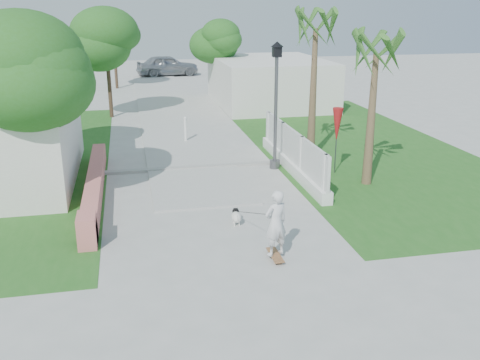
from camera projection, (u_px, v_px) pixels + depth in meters
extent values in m
plane|color=#B7B7B2|center=(222.00, 237.00, 13.59)|extent=(90.00, 90.00, 0.00)
cube|color=#B7B7B2|center=(164.00, 101.00, 32.15)|extent=(3.20, 36.00, 0.06)
cube|color=#999993|center=(193.00, 168.00, 19.15)|extent=(6.50, 0.25, 0.10)
cube|color=#255E1D|center=(353.00, 145.00, 22.39)|extent=(8.00, 20.00, 0.01)
cube|color=#D4736C|center=(95.00, 185.00, 16.57)|extent=(0.45, 8.00, 0.60)
cube|color=#D4736C|center=(87.00, 230.00, 13.01)|extent=(0.45, 0.80, 0.80)
cube|color=white|center=(292.00, 166.00, 18.84)|extent=(0.35, 7.00, 0.40)
cube|color=white|center=(293.00, 145.00, 18.60)|extent=(0.10, 7.00, 1.10)
cube|color=white|center=(325.00, 179.00, 15.69)|extent=(0.14, 0.14, 1.50)
cube|color=white|center=(301.00, 159.00, 17.74)|extent=(0.14, 0.14, 1.50)
cube|color=white|center=(283.00, 142.00, 19.78)|extent=(0.14, 0.14, 1.50)
cube|color=white|center=(269.00, 130.00, 21.64)|extent=(0.14, 0.14, 1.50)
cube|color=silver|center=(269.00, 82.00, 31.07)|extent=(6.00, 8.00, 2.60)
cylinder|color=#59595E|center=(275.00, 164.00, 19.22)|extent=(0.36, 0.36, 0.30)
cylinder|color=#59595E|center=(276.00, 113.00, 18.64)|extent=(0.12, 0.12, 4.00)
cube|color=black|center=(277.00, 52.00, 17.97)|extent=(0.28, 0.28, 0.35)
cone|color=black|center=(277.00, 44.00, 17.90)|extent=(0.44, 0.44, 0.18)
cylinder|color=white|center=(186.00, 130.00, 22.76)|extent=(0.12, 0.12, 1.00)
sphere|color=white|center=(185.00, 118.00, 22.60)|extent=(0.14, 0.14, 0.14)
cylinder|color=#59595E|center=(336.00, 145.00, 18.40)|extent=(0.04, 0.04, 2.00)
cone|color=red|center=(337.00, 125.00, 18.18)|extent=(0.36, 0.36, 1.20)
cylinder|color=#4C3826|center=(44.00, 144.00, 14.89)|extent=(0.20, 0.20, 3.85)
ellipsoid|color=#27601B|center=(37.00, 85.00, 14.37)|extent=(3.60, 3.60, 2.70)
ellipsoid|color=#27601B|center=(42.00, 72.00, 14.11)|extent=(3.06, 3.06, 2.30)
ellipsoid|color=#27601B|center=(27.00, 57.00, 14.30)|extent=(2.70, 2.70, 2.02)
cylinder|color=#4C3826|center=(36.00, 114.00, 19.86)|extent=(0.20, 0.20, 3.50)
ellipsoid|color=#27601B|center=(31.00, 73.00, 19.38)|extent=(3.20, 3.20, 2.40)
ellipsoid|color=#27601B|center=(35.00, 63.00, 19.13)|extent=(2.72, 2.72, 2.05)
ellipsoid|color=#27601B|center=(24.00, 53.00, 19.31)|extent=(2.40, 2.40, 1.79)
cylinder|color=#4C3826|center=(109.00, 80.00, 27.25)|extent=(0.20, 0.20, 3.85)
ellipsoid|color=#27601B|center=(106.00, 47.00, 26.73)|extent=(3.40, 3.40, 2.55)
ellipsoid|color=#27601B|center=(110.00, 40.00, 26.48)|extent=(2.89, 2.89, 2.18)
ellipsoid|color=#27601B|center=(101.00, 32.00, 26.66)|extent=(2.55, 2.55, 1.90)
cylinder|color=#4C3826|center=(216.00, 71.00, 32.24)|extent=(0.20, 0.20, 3.50)
ellipsoid|color=#27601B|center=(216.00, 45.00, 31.76)|extent=(3.00, 3.00, 2.25)
ellipsoid|color=#27601B|center=(219.00, 39.00, 31.51)|extent=(2.55, 2.55, 1.92)
ellipsoid|color=#27601B|center=(212.00, 33.00, 31.69)|extent=(2.25, 2.25, 1.68)
cylinder|color=#4C3826|center=(115.00, 60.00, 36.58)|extent=(0.20, 0.20, 3.85)
ellipsoid|color=#27601B|center=(113.00, 35.00, 36.06)|extent=(3.20, 3.20, 2.40)
ellipsoid|color=#27601B|center=(116.00, 30.00, 35.80)|extent=(2.72, 2.72, 2.05)
ellipsoid|color=#27601B|center=(110.00, 24.00, 35.98)|extent=(2.40, 2.40, 1.79)
cone|color=brown|center=(313.00, 96.00, 19.77)|extent=(0.32, 0.32, 4.80)
cone|color=brown|center=(371.00, 121.00, 16.96)|extent=(0.32, 0.32, 4.20)
cube|color=#9A643D|center=(275.00, 255.00, 12.44)|extent=(0.49, 0.85, 0.02)
imported|color=silver|center=(276.00, 223.00, 12.18)|extent=(0.67, 0.55, 1.58)
cylinder|color=gray|center=(275.00, 263.00, 12.17)|extent=(0.03, 0.06, 0.06)
cylinder|color=gray|center=(282.00, 263.00, 12.20)|extent=(0.03, 0.06, 0.06)
cylinder|color=gray|center=(269.00, 252.00, 12.71)|extent=(0.03, 0.06, 0.06)
cylinder|color=gray|center=(275.00, 251.00, 12.74)|extent=(0.03, 0.06, 0.06)
ellipsoid|color=silver|center=(236.00, 217.00, 14.30)|extent=(0.31, 0.47, 0.28)
sphere|color=black|center=(236.00, 211.00, 14.47)|extent=(0.18, 0.18, 0.18)
sphere|color=silver|center=(235.00, 211.00, 14.56)|extent=(0.09, 0.09, 0.09)
cone|color=black|center=(234.00, 208.00, 14.44)|extent=(0.05, 0.05, 0.06)
cone|color=black|center=(237.00, 208.00, 14.45)|extent=(0.05, 0.05, 0.06)
cylinder|color=silver|center=(234.00, 221.00, 14.44)|extent=(0.04, 0.04, 0.13)
cylinder|color=silver|center=(238.00, 221.00, 14.45)|extent=(0.04, 0.04, 0.13)
cylinder|color=silver|center=(234.00, 224.00, 14.24)|extent=(0.04, 0.04, 0.13)
cylinder|color=silver|center=(239.00, 224.00, 14.25)|extent=(0.04, 0.04, 0.13)
cylinder|color=silver|center=(237.00, 218.00, 14.07)|extent=(0.04, 0.11, 0.11)
imported|color=#9B9EA3|center=(168.00, 65.00, 43.22)|extent=(5.16, 2.69, 1.68)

